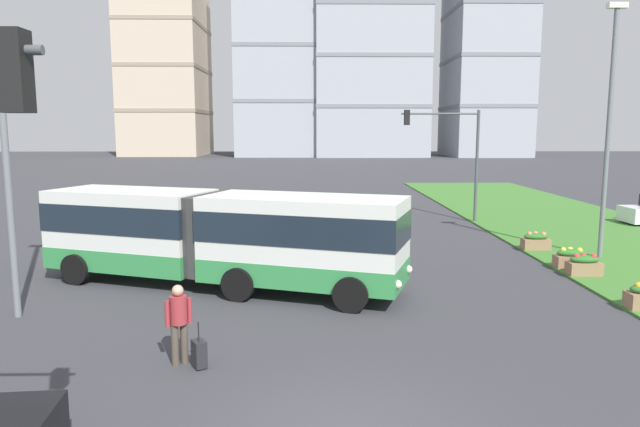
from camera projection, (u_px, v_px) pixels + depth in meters
articulated_bus at (219, 236)px, 18.17m from camera, size 11.93×6.24×3.00m
pedestrian_crossing at (179, 319)px, 12.14m from camera, size 0.51×0.36×1.74m
rolling_suitcase at (199, 353)px, 12.05m from camera, size 0.39×0.43×0.97m
flower_planter_3 at (584, 265)px, 19.53m from camera, size 1.10×0.56×0.74m
flower_planter_4 at (571, 258)px, 20.55m from camera, size 1.10×0.56×0.74m
flower_planter_5 at (536, 241)px, 23.74m from camera, size 1.10×0.56×0.74m
traffic_light_far_right at (452, 145)px, 30.68m from camera, size 4.19×0.28×6.03m
streetlight_left at (2, 108)px, 14.64m from camera, size 0.70×0.28×10.11m
streetlight_median at (609, 123)px, 21.55m from camera, size 0.70×0.28×9.56m
apartment_tower_west at (164, 28)px, 114.70m from camera, size 15.27×19.81×50.30m
apartment_tower_westcentre at (279, 26)px, 111.12m from camera, size 16.19×17.99×49.95m
apartment_tower_centre at (371, 38)px, 110.13m from camera, size 21.11×17.26×45.03m
apartment_tower_eastcentre at (488, 13)px, 109.56m from camera, size 14.25×18.01×54.16m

